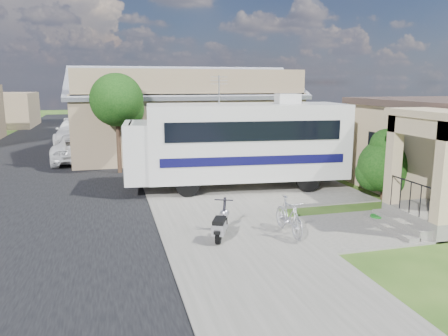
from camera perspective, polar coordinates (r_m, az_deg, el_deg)
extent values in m
plane|color=#204011|center=(12.93, 5.03, -7.63)|extent=(120.00, 120.00, 0.00)
cube|color=black|center=(22.14, -23.10, -0.56)|extent=(9.00, 80.00, 0.02)
cube|color=#5D5B54|center=(22.13, -6.24, 0.32)|extent=(4.00, 80.00, 0.06)
cube|color=#5D5B54|center=(17.48, 4.67, -2.56)|extent=(7.00, 6.00, 0.05)
cube|color=#5D5B54|center=(13.39, 18.80, -7.42)|extent=(4.00, 3.00, 0.05)
cube|color=black|center=(17.37, 19.28, 2.39)|extent=(0.04, 1.10, 1.20)
cube|color=#5D5B54|center=(14.10, 25.34, -6.03)|extent=(1.60, 2.40, 0.50)
cube|color=#5D5B54|center=(13.51, 22.04, -6.88)|extent=(0.40, 2.16, 0.32)
cube|color=#5D5B54|center=(13.33, 20.80, -7.39)|extent=(0.35, 2.16, 0.16)
cube|color=tan|center=(14.14, 21.29, 1.01)|extent=(0.35, 0.35, 2.70)
cube|color=tan|center=(12.58, 26.74, -0.61)|extent=(0.35, 0.35, 2.70)
cube|color=tan|center=(13.20, 24.23, 4.94)|extent=(0.35, 2.40, 0.50)
cube|color=tan|center=(13.71, 27.04, 6.37)|extent=(2.10, 2.70, 0.20)
cylinder|color=black|center=(13.35, 23.28, -1.67)|extent=(0.04, 1.70, 0.04)
cube|color=#897155|center=(25.95, -5.48, 5.87)|extent=(12.00, 8.00, 3.60)
cube|color=slate|center=(23.88, -4.78, 11.08)|extent=(12.50, 4.40, 1.78)
cube|color=slate|center=(27.82, -6.26, 11.05)|extent=(12.50, 4.40, 1.78)
cube|color=slate|center=(25.86, -5.60, 12.62)|extent=(12.50, 0.50, 0.22)
cube|color=#897155|center=(22.01, -3.89, 11.10)|extent=(11.76, 0.20, 1.30)
cylinder|color=black|center=(20.67, -13.62, 3.65)|extent=(0.20, 0.20, 3.15)
sphere|color=black|center=(20.52, -13.85, 8.64)|extent=(2.40, 2.40, 2.40)
sphere|color=black|center=(20.76, -12.69, 7.47)|extent=(1.68, 1.68, 1.68)
cylinder|color=black|center=(30.61, -14.11, 6.09)|extent=(0.20, 0.20, 3.29)
sphere|color=black|center=(30.51, -14.28, 9.61)|extent=(2.40, 2.40, 2.40)
sphere|color=black|center=(30.73, -13.48, 8.77)|extent=(1.68, 1.68, 1.68)
cylinder|color=black|center=(39.59, -14.33, 6.94)|extent=(0.20, 0.20, 3.01)
sphere|color=black|center=(39.52, -14.45, 9.43)|extent=(2.40, 2.40, 2.40)
sphere|color=black|center=(39.73, -13.84, 8.84)|extent=(1.68, 1.68, 1.68)
cube|color=beige|center=(17.20, 2.96, 3.63)|extent=(7.86, 3.41, 2.84)
cube|color=beige|center=(16.85, -11.34, 2.14)|extent=(1.11, 2.66, 2.18)
cube|color=black|center=(16.78, -12.09, 4.15)|extent=(0.28, 2.32, 0.98)
cube|color=black|center=(15.80, 4.06, 4.82)|extent=(6.47, 0.63, 0.71)
cube|color=black|center=(18.48, 2.04, 5.75)|extent=(6.47, 0.63, 0.71)
cube|color=#0B0A34|center=(15.96, 4.01, 0.97)|extent=(6.85, 0.65, 0.33)
cube|color=#0B0A34|center=(18.61, 2.02, 2.44)|extent=(6.85, 0.65, 0.33)
cube|color=beige|center=(17.50, 8.32, 8.96)|extent=(0.94, 0.84, 0.38)
cylinder|color=#B1B1B9|center=(16.85, -0.66, 10.19)|extent=(0.04, 0.04, 1.09)
cylinder|color=black|center=(15.92, -4.77, -2.20)|extent=(0.90, 0.38, 0.87)
cylinder|color=black|center=(18.26, -5.42, -0.48)|extent=(0.90, 0.38, 0.87)
cylinder|color=black|center=(16.92, 10.89, -1.57)|extent=(0.90, 0.38, 0.87)
cylinder|color=black|center=(19.13, 8.40, -0.02)|extent=(0.90, 0.38, 0.87)
cylinder|color=black|center=(16.74, 20.05, -2.58)|extent=(0.15, 0.15, 0.76)
sphere|color=black|center=(16.57, 20.24, 0.28)|extent=(1.89, 1.89, 1.89)
sphere|color=black|center=(16.95, 20.83, 1.77)|extent=(1.51, 1.51, 1.51)
sphere|color=black|center=(16.61, 19.01, -0.61)|extent=(1.32, 1.32, 1.32)
sphere|color=black|center=(16.52, 21.25, -1.16)|extent=(1.13, 1.13, 1.13)
sphere|color=black|center=(16.45, 20.42, 2.87)|extent=(1.13, 1.13, 1.13)
cylinder|color=black|center=(11.33, -0.75, -8.92)|extent=(0.27, 0.42, 0.41)
cylinder|color=black|center=(12.28, 0.08, -7.30)|extent=(0.27, 0.42, 0.41)
cube|color=#B1B1B9|center=(11.74, -0.36, -7.89)|extent=(0.46, 0.58, 0.07)
cube|color=#B1B1B9|center=(11.35, -0.67, -7.87)|extent=(0.50, 0.60, 0.28)
cube|color=black|center=(11.34, -0.63, -6.91)|extent=(0.48, 0.62, 0.11)
cube|color=black|center=(11.14, -0.87, -8.35)|extent=(0.23, 0.24, 0.09)
cylinder|color=black|center=(12.11, 0.03, -5.72)|extent=(0.20, 0.32, 0.78)
sphere|color=#B1B1B9|center=(12.19, 0.08, -5.93)|extent=(0.26, 0.26, 0.26)
sphere|color=black|center=(12.26, 0.13, -5.83)|extent=(0.11, 0.11, 0.11)
cylinder|color=black|center=(11.94, -0.03, -4.20)|extent=(0.48, 0.24, 0.03)
cube|color=black|center=(12.25, 0.08, -6.80)|extent=(0.23, 0.29, 0.06)
imported|color=#B1B1B9|center=(12.08, 8.46, -6.52)|extent=(0.52, 1.72, 1.02)
imported|color=white|center=(24.64, -18.64, 2.57)|extent=(2.65, 5.39, 1.47)
imported|color=white|center=(31.89, -18.96, 4.50)|extent=(2.46, 5.64, 1.61)
cylinder|color=#136218|center=(14.04, 19.35, -6.32)|extent=(0.40, 0.40, 0.18)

